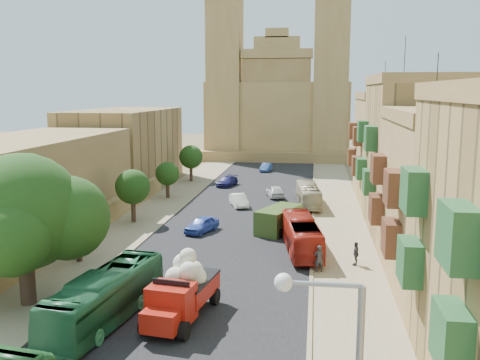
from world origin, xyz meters
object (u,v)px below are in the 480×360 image
(street_tree_c, at_px, (167,174))
(car_blue_b, at_px, (266,167))
(pedestrian_a, at_px, (319,259))
(bus_red_east, at_px, (301,235))
(pedestrian_c, at_px, (356,254))
(church, at_px, (279,106))
(olive_pickup, at_px, (279,220))
(bus_cream_east, at_px, (308,195))
(street_tree_b, at_px, (133,187))
(car_white_b, at_px, (275,191))
(ficus_tree, at_px, (24,216))
(car_dkblue, at_px, (227,181))
(street_tree_a, at_px, (77,213))
(bus_green_north, at_px, (106,297))
(car_white_a, at_px, (239,200))
(street_tree_d, at_px, (191,157))
(red_truck, at_px, (182,290))
(car_cream, at_px, (283,223))
(car_blue_a, at_px, (202,225))

(street_tree_c, bearing_deg, car_blue_b, 67.26)
(car_blue_b, relative_size, pedestrian_a, 1.97)
(bus_red_east, bearing_deg, pedestrian_c, 135.40)
(church, xyz_separation_m, street_tree_c, (-10.00, -42.61, -6.67))
(pedestrian_c, bearing_deg, bus_red_east, -116.23)
(olive_pickup, distance_m, bus_cream_east, 11.64)
(bus_cream_east, bearing_deg, street_tree_b, 24.47)
(street_tree_c, distance_m, car_white_b, 12.81)
(pedestrian_a, bearing_deg, ficus_tree, 8.86)
(church, distance_m, bus_cream_east, 45.98)
(olive_pickup, distance_m, car_dkblue, 23.79)
(church, distance_m, car_dkblue, 35.29)
(pedestrian_a, bearing_deg, car_blue_b, -96.71)
(street_tree_b, height_order, car_dkblue, street_tree_b)
(car_dkblue, relative_size, pedestrian_c, 2.48)
(street_tree_a, height_order, pedestrian_a, street_tree_a)
(bus_green_north, distance_m, car_white_a, 30.28)
(street_tree_b, xyz_separation_m, street_tree_d, (0.00, 24.00, -0.06))
(pedestrian_c, bearing_deg, red_truck, -33.80)
(red_truck, xyz_separation_m, olive_pickup, (4.00, 19.27, -0.59))
(street_tree_a, relative_size, pedestrian_c, 3.13)
(car_cream, relative_size, pedestrian_a, 2.49)
(street_tree_b, relative_size, car_dkblue, 1.18)
(street_tree_a, relative_size, olive_pickup, 0.95)
(red_truck, bearing_deg, bus_cream_east, 78.13)
(street_tree_a, distance_m, bus_red_east, 17.00)
(bus_green_north, xyz_separation_m, car_blue_a, (1.23, 19.05, -0.72))
(bus_cream_east, bearing_deg, bus_red_east, 82.57)
(ficus_tree, relative_size, pedestrian_c, 5.15)
(street_tree_d, distance_m, olive_pickup, 29.20)
(car_dkblue, xyz_separation_m, car_blue_b, (3.86, 13.92, -0.00))
(church, distance_m, ficus_tree, 75.32)
(olive_pickup, bearing_deg, street_tree_c, 135.99)
(pedestrian_a, bearing_deg, olive_pickup, -87.96)
(ficus_tree, height_order, car_blue_a, ficus_tree)
(bus_cream_east, distance_m, car_white_a, 7.64)
(car_blue_a, xyz_separation_m, car_dkblue, (-1.59, 23.40, -0.06))
(ficus_tree, bearing_deg, car_white_b, 70.72)
(red_truck, height_order, car_blue_b, red_truck)
(church, relative_size, car_cream, 7.55)
(church, height_order, olive_pickup, church)
(red_truck, bearing_deg, street_tree_b, 115.69)
(ficus_tree, xyz_separation_m, street_tree_d, (-0.58, 43.99, -1.94))
(car_white_b, relative_size, car_blue_b, 1.11)
(church, xyz_separation_m, car_white_b, (2.47, -40.62, -8.80))
(street_tree_b, height_order, olive_pickup, street_tree_b)
(street_tree_d, height_order, olive_pickup, street_tree_d)
(street_tree_b, relative_size, pedestrian_c, 2.94)
(pedestrian_c, bearing_deg, pedestrian_a, -45.00)
(car_dkblue, height_order, pedestrian_c, pedestrian_c)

